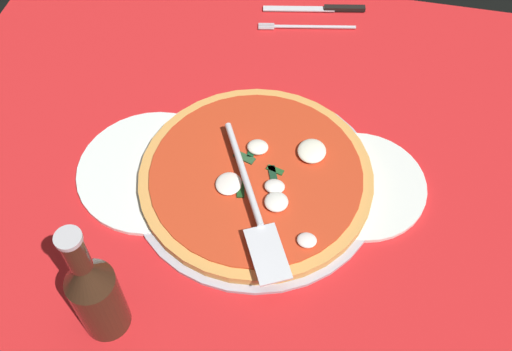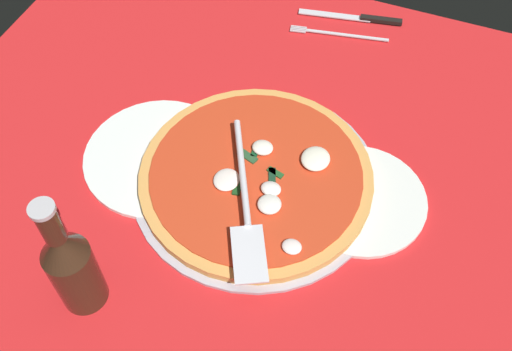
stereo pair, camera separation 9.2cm
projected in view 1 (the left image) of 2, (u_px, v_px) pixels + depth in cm
name	position (u px, v px, depth cm)	size (l,w,h in cm)	color
ground_plane	(238.00, 212.00, 91.12)	(110.40, 110.40, 0.80)	red
checker_pattern	(238.00, 211.00, 90.75)	(110.40, 110.40, 0.10)	silver
pizza_pan	(256.00, 181.00, 93.37)	(38.03, 38.03, 0.93)	#AEAEBB
dinner_plate_left	(153.00, 170.00, 94.55)	(23.61, 23.61, 1.00)	white
dinner_plate_right	(360.00, 185.00, 92.88)	(20.16, 20.16, 1.00)	white
pizza	(257.00, 176.00, 92.25)	(35.76, 35.76, 3.06)	#DF9A4B
pizza_server	(251.00, 202.00, 86.44)	(15.27, 26.18, 1.00)	silver
place_setting_far	(315.00, 19.00, 116.22)	(19.62, 14.54, 1.40)	white
beer_bottle	(95.00, 293.00, 73.49)	(6.13, 6.13, 21.95)	#341F13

